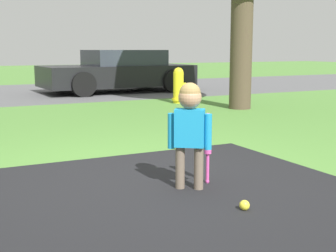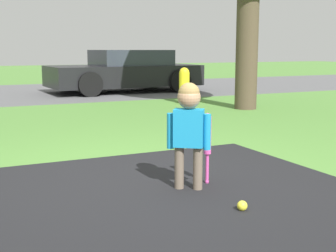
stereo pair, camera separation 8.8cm
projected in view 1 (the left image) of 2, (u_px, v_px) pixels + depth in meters
ground_plane at (141, 180)px, 4.23m from camera, size 60.00×60.00×0.00m
street_strip at (3, 94)px, 12.28m from camera, size 40.00×6.00×0.01m
child at (190, 121)px, 3.86m from camera, size 0.31×0.25×0.90m
baseball_bat at (208, 138)px, 4.06m from camera, size 0.06×0.06×0.63m
sports_ball at (245, 205)px, 3.43m from camera, size 0.08×0.08×0.08m
fire_hydrant at (178, 86)px, 10.13m from camera, size 0.32×0.28×0.77m
parked_car at (119, 72)px, 12.76m from camera, size 4.09×2.09×1.14m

